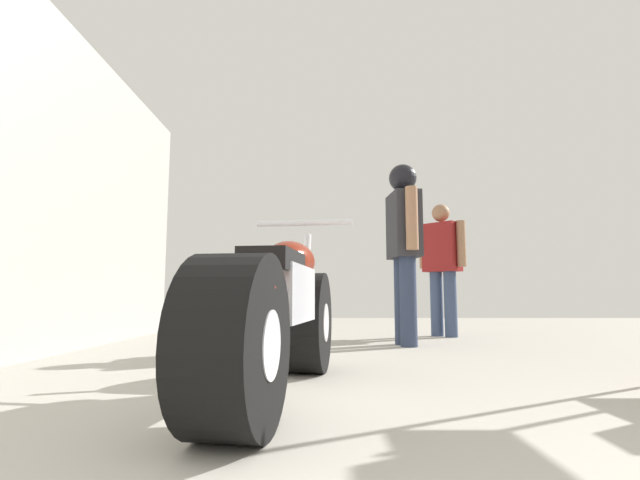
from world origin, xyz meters
name	(u,v)px	position (x,y,z in m)	size (l,w,h in m)	color
ground_plane	(399,371)	(0.00, 3.20, 0.00)	(15.36, 15.36, 0.00)	#A8A399
motorcycle_maroon_cruiser	(280,315)	(-0.70, 2.39, 0.39)	(0.67, 2.07, 0.96)	black
mechanic_in_blue	(443,261)	(0.99, 5.87, 0.92)	(0.52, 0.55, 1.62)	#384766
mechanic_with_helmet	(404,235)	(0.34, 4.81, 1.10)	(0.30, 0.72, 1.83)	#2D3851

